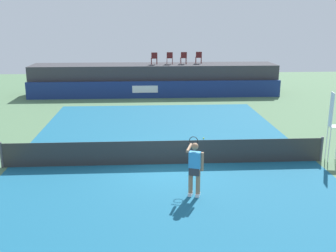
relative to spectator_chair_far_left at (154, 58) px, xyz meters
The scene contains 14 objects.
ground_plane 12.36m from the spectator_chair_far_left, 89.95° to the right, with size 48.00×48.00×0.00m, color #4C704C.
court_inner 15.30m from the spectator_chair_far_left, 89.96° to the right, with size 12.00×22.00×0.00m, color #16597A.
sponsor_wall 2.61m from the spectator_chair_far_left, 89.72° to the right, with size 18.00×0.22×1.20m.
spectator_platform 1.61m from the spectator_chair_far_left, 87.39° to the left, with size 18.00×2.80×2.20m, color #38383D.
spectator_chair_far_left is the anchor object (origin of this frame).
spectator_chair_left 1.16m from the spectator_chair_far_left, ahead, with size 0.46×0.46×0.89m.
spectator_chair_center 2.20m from the spectator_chair_far_left, ahead, with size 0.46×0.46×0.89m.
spectator_chair_right 3.37m from the spectator_chair_far_left, ahead, with size 0.46×0.46×0.89m.
umpire_chair 16.45m from the spectator_chair_far_left, 66.46° to the right, with size 0.50×0.50×2.76m.
tennis_net 15.23m from the spectator_chair_far_left, 89.96° to the right, with size 12.40×0.02×0.95m, color #2D2D2D.
net_post_near 16.43m from the spectator_chair_far_left, 112.33° to the right, with size 0.10×0.10×1.00m, color #4C4C51.
net_post_far 16.44m from the spectator_chair_far_left, 67.60° to the right, with size 0.10×0.10×1.00m, color #4C4C51.
tennis_player 18.09m from the spectator_chair_far_left, 87.47° to the right, with size 0.55×1.25×1.77m.
tennis_ball 12.26m from the spectator_chair_far_left, 80.39° to the right, with size 0.07×0.07×0.07m, color #D8EA33.
Camera 1 is at (-0.76, -14.79, 5.50)m, focal length 43.20 mm.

